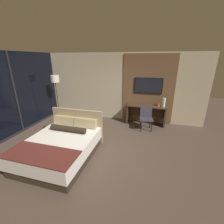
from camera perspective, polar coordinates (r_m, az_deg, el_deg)
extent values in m
plane|color=#4C3D33|center=(4.66, -7.06, -13.79)|extent=(16.00, 16.00, 0.00)
cube|color=#BCAD8E|center=(6.47, 1.25, 9.36)|extent=(7.20, 0.06, 2.80)
cube|color=brown|center=(6.23, 13.55, 8.43)|extent=(2.02, 0.03, 2.70)
cube|color=black|center=(6.16, -33.02, 5.66)|extent=(0.02, 6.00, 2.80)
cube|color=black|center=(6.14, -32.89, 5.66)|extent=(0.04, 0.06, 2.80)
cube|color=black|center=(6.54, -30.70, -5.92)|extent=(0.05, 6.00, 0.08)
cube|color=#33281E|center=(4.44, -19.11, -15.04)|extent=(1.61, 1.96, 0.22)
cube|color=silver|center=(4.29, -19.53, -11.96)|extent=(1.66, 2.03, 0.34)
cube|color=#56231E|center=(3.78, -25.59, -14.31)|extent=(1.68, 0.71, 0.02)
cube|color=#998460|center=(5.01, -12.99, -4.77)|extent=(1.70, 0.08, 1.06)
cube|color=tan|center=(5.01, -17.49, -3.09)|extent=(0.70, 0.23, 0.31)
cube|color=tan|center=(4.68, -10.08, -4.10)|extent=(0.70, 0.23, 0.31)
cylinder|color=#2D2319|center=(4.53, -16.38, -6.19)|extent=(1.08, 0.17, 0.17)
cube|color=#422D1E|center=(6.12, 12.97, 2.28)|extent=(1.52, 0.48, 0.03)
cube|color=#422D1E|center=(6.31, 6.07, -0.60)|extent=(0.06, 0.44, 0.76)
cube|color=#422D1E|center=(6.27, 19.38, -1.81)|extent=(0.06, 0.44, 0.76)
cube|color=#422D1E|center=(6.43, 12.87, 0.11)|extent=(1.40, 0.02, 0.38)
cube|color=black|center=(6.17, 13.65, 9.72)|extent=(1.09, 0.04, 0.61)
cube|color=black|center=(6.15, 13.64, 9.69)|extent=(1.02, 0.01, 0.56)
cube|color=#38333D|center=(5.73, 12.89, -2.61)|extent=(0.54, 0.52, 0.05)
cube|color=#38333D|center=(5.82, 12.84, 0.25)|extent=(0.44, 0.18, 0.42)
cylinder|color=black|center=(5.63, 11.03, -5.42)|extent=(0.04, 0.04, 0.41)
cylinder|color=black|center=(5.68, 14.83, -5.49)|extent=(0.04, 0.04, 0.41)
cylinder|color=black|center=(5.96, 10.72, -3.96)|extent=(0.04, 0.04, 0.41)
cylinder|color=black|center=(6.01, 14.31, -4.04)|extent=(0.04, 0.04, 0.41)
cylinder|color=#282623|center=(7.17, -19.24, -2.25)|extent=(0.28, 0.28, 0.03)
cylinder|color=#332D28|center=(6.92, -20.00, 4.08)|extent=(0.03, 0.03, 1.67)
cylinder|color=silver|center=(6.75, -20.94, 11.75)|extent=(0.34, 0.34, 0.28)
cylinder|color=silver|center=(6.09, 19.10, 3.46)|extent=(0.13, 0.13, 0.34)
cone|color=#B2563D|center=(6.13, 17.38, 2.99)|extent=(0.11, 0.11, 0.19)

